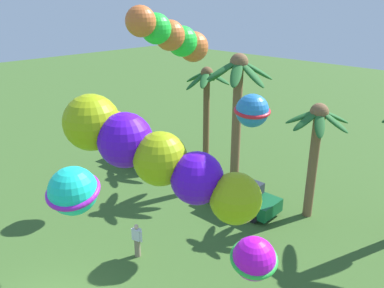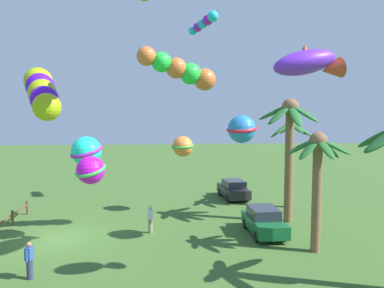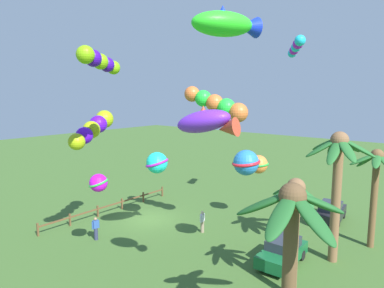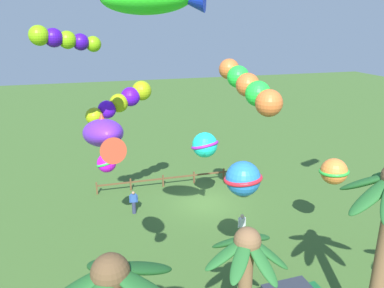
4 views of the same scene
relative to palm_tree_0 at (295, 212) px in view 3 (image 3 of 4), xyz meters
name	(u,v)px [view 3 (image 3 of 4)]	position (x,y,z in m)	size (l,w,h in m)	color
ground_plane	(149,220)	(-2.89, -13.11, -4.33)	(120.00, 120.00, 0.00)	#3D6028
palm_tree_0	(295,212)	(0.00, 0.00, 0.00)	(2.91, 2.90, 6.00)	brown
palm_tree_1	(291,234)	(4.33, 1.67, 0.77)	(4.01, 4.02, 6.93)	brown
palm_tree_2	(376,176)	(-8.66, 1.64, 0.42)	(3.38, 3.11, 6.48)	brown
palm_tree_3	(338,167)	(-5.14, 0.33, 1.38)	(3.77, 3.93, 7.79)	brown
rail_fence	(110,206)	(-1.89, -16.77, -3.74)	(12.56, 0.12, 0.95)	brown
parked_car_0	(331,212)	(-11.74, -1.91, -3.58)	(4.07, 2.14, 1.51)	black
parked_car_2	(282,251)	(-2.87, -1.83, -3.58)	(3.95, 1.84, 1.51)	#145B2D
spectator_0	(202,221)	(-3.56, -8.30, -3.52)	(0.53, 0.32, 1.59)	gray
spectator_1	(96,228)	(2.08, -13.13, -3.52)	(0.55, 0.28, 1.59)	#2D3351
kite_tube_0	(217,104)	(-2.89, -6.60, 4.92)	(1.80, 4.30, 2.27)	orange
kite_fish_1	(207,122)	(4.09, -2.19, 4.44)	(1.57, 2.96, 1.37)	#7028DE
kite_fish_2	(226,24)	(2.37, -2.45, 8.55)	(3.44, 2.55, 1.33)	#2BE323
kite_tube_3	(296,46)	(-9.96, -4.52, 9.05)	(2.39, 2.01, 1.37)	#1DC3E1
kite_tube_4	(93,128)	(2.55, -12.25, 3.44)	(3.94, 2.25, 2.18)	#9EB712
kite_ball_5	(98,183)	(3.75, -10.22, 0.50)	(1.62, 1.62, 1.05)	#D413E6
kite_ball_6	(157,163)	(-2.31, -11.56, 0.57)	(2.41, 2.40, 1.58)	#1BE4CB
kite_tube_7	(99,61)	(5.22, -7.73, 7.12)	(2.88, 1.55, 1.16)	#77B610
kite_ball_8	(246,163)	(-1.33, -3.50, 1.75)	(2.25, 2.25, 1.44)	#277ACD
kite_ball_9	(258,164)	(-7.77, -6.20, 0.28)	(2.17, 2.18, 1.41)	orange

